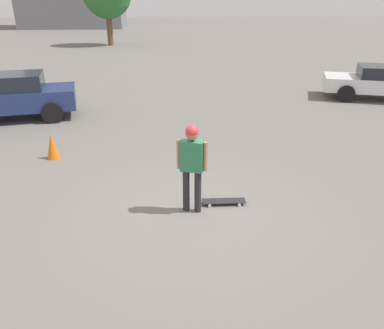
{
  "coord_description": "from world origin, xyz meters",
  "views": [
    {
      "loc": [
        -6.28,
        0.58,
        3.71
      ],
      "look_at": [
        0.0,
        0.0,
        0.97
      ],
      "focal_mm": 35.0,
      "sensor_mm": 36.0,
      "label": 1
    }
  ],
  "objects_px": {
    "skateboard": "(224,201)",
    "car_parked_near": "(14,96)",
    "traffic_cone": "(52,146)",
    "person": "(192,160)",
    "car_parked_far": "(381,82)"
  },
  "relations": [
    {
      "from": "skateboard",
      "to": "car_parked_near",
      "type": "relative_size",
      "value": 0.2
    },
    {
      "from": "person",
      "to": "car_parked_far",
      "type": "relative_size",
      "value": 0.37
    },
    {
      "from": "person",
      "to": "car_parked_near",
      "type": "bearing_deg",
      "value": 147.77
    },
    {
      "from": "traffic_cone",
      "to": "car_parked_near",
      "type": "bearing_deg",
      "value": 29.18
    },
    {
      "from": "skateboard",
      "to": "car_parked_near",
      "type": "bearing_deg",
      "value": -44.9
    },
    {
      "from": "car_parked_far",
      "to": "traffic_cone",
      "type": "relative_size",
      "value": 7.11
    },
    {
      "from": "car_parked_near",
      "to": "traffic_cone",
      "type": "relative_size",
      "value": 6.47
    },
    {
      "from": "car_parked_near",
      "to": "traffic_cone",
      "type": "height_order",
      "value": "car_parked_near"
    },
    {
      "from": "car_parked_near",
      "to": "car_parked_far",
      "type": "height_order",
      "value": "car_parked_near"
    },
    {
      "from": "skateboard",
      "to": "car_parked_near",
      "type": "distance_m",
      "value": 9.04
    },
    {
      "from": "car_parked_near",
      "to": "person",
      "type": "bearing_deg",
      "value": 118.34
    },
    {
      "from": "person",
      "to": "traffic_cone",
      "type": "relative_size",
      "value": 2.6
    },
    {
      "from": "car_parked_near",
      "to": "traffic_cone",
      "type": "bearing_deg",
      "value": 108.76
    },
    {
      "from": "person",
      "to": "car_parked_near",
      "type": "distance_m",
      "value": 8.73
    },
    {
      "from": "car_parked_far",
      "to": "traffic_cone",
      "type": "distance_m",
      "value": 13.07
    }
  ]
}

